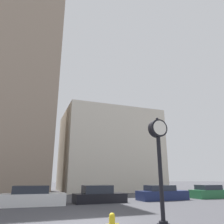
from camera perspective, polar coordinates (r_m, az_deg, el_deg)
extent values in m
plane|color=#424247|center=(10.62, -5.41, -27.17)|extent=(200.00, 200.00, 0.00)
cube|color=gray|center=(36.48, -24.75, 4.86)|extent=(12.65, 12.00, 28.88)
cube|color=beige|center=(36.32, -1.08, -10.23)|extent=(14.58, 12.00, 12.19)
cylinder|color=black|center=(10.25, 13.29, -26.25)|extent=(0.36, 0.36, 0.10)
cylinder|color=black|center=(10.10, 12.59, -16.21)|extent=(0.18, 0.18, 3.48)
cylinder|color=black|center=(10.33, 11.83, -4.25)|extent=(0.81, 0.37, 0.81)
cylinder|color=white|center=(10.17, 12.40, -4.02)|extent=(0.67, 0.02, 0.67)
cylinder|color=white|center=(10.49, 11.28, -4.47)|extent=(0.67, 0.02, 0.67)
sphere|color=black|center=(10.44, 11.68, -1.75)|extent=(0.12, 0.12, 0.12)
cube|color=silver|center=(17.89, -19.84, -20.71)|extent=(4.55, 1.96, 0.84)
cube|color=#232833|center=(17.85, -20.37, -18.44)|extent=(2.53, 1.66, 0.54)
cube|color=black|center=(19.03, -3.26, -21.51)|extent=(4.25, 1.82, 0.71)
cube|color=#232833|center=(18.92, -3.86, -19.49)|extent=(2.35, 1.57, 0.63)
cube|color=#19234C|center=(21.68, 13.03, -20.44)|extent=(4.68, 1.84, 0.80)
cube|color=#232833|center=(21.52, 12.38, -18.80)|extent=(2.59, 1.58, 0.48)
cube|color=#236038|center=(25.20, 24.36, -18.90)|extent=(4.02, 1.82, 0.79)
cube|color=#232833|center=(25.03, 23.84, -17.54)|extent=(2.22, 1.58, 0.46)
sphere|color=yellow|center=(8.74, 0.00, -25.49)|extent=(0.21, 0.21, 0.21)
cylinder|color=yellow|center=(8.85, 1.25, -27.29)|extent=(0.14, 0.08, 0.08)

